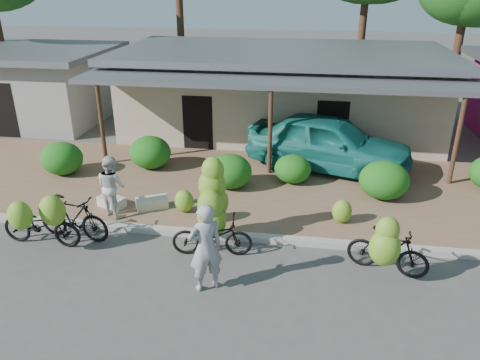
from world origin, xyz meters
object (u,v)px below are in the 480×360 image
object	(u,v)px
bike_left	(70,217)
bystander	(112,186)
sack_far	(112,202)
bike_far_left	(39,224)
teal_van	(329,143)
bike_center	(212,217)
vendor	(206,248)
bike_right	(387,249)
sack_near	(152,203)

from	to	relation	value
bike_left	bystander	distance (m)	1.42
bystander	sack_far	bearing A→B (deg)	-27.29
bike_far_left	sack_far	world-z (taller)	bike_far_left
bystander	teal_van	xyz separation A→B (m)	(5.72, 4.15, 0.07)
bike_center	teal_van	world-z (taller)	bike_center
vendor	bystander	xyz separation A→B (m)	(-3.12, 2.65, -0.03)
bike_center	bike_right	size ratio (longest dim) A/B	1.22
bike_far_left	vendor	distance (m)	4.46
sack_near	teal_van	bearing A→B (deg)	37.12
bike_far_left	bike_left	distance (m)	0.71
bike_far_left	vendor	xyz separation A→B (m)	(4.31, -1.05, 0.39)
bike_left	sack_far	bearing A→B (deg)	-1.70
bike_right	sack_far	size ratio (longest dim) A/B	2.45
sack_near	bike_left	bearing A→B (deg)	-129.37
bike_left	bike_right	size ratio (longest dim) A/B	1.08
bike_center	sack_far	size ratio (longest dim) A/B	2.98
bike_left	bike_center	distance (m)	3.51
sack_near	sack_far	world-z (taller)	sack_near
teal_van	bike_far_left	bearing A→B (deg)	146.61
bike_left	teal_van	xyz separation A→B (m)	(6.28, 5.43, 0.36)
bike_left	bystander	size ratio (longest dim) A/B	1.19
bike_right	teal_van	bearing A→B (deg)	28.92
bike_far_left	bystander	distance (m)	2.03
bike_center	bike_left	bearing A→B (deg)	86.16
bike_left	bike_center	size ratio (longest dim) A/B	0.89
sack_near	bike_far_left	bearing A→B (deg)	-134.90
sack_near	bike_right	bearing A→B (deg)	-19.89
bike_left	bike_right	xyz separation A→B (m)	(7.41, -0.39, 0.03)
bike_left	teal_van	distance (m)	8.31
bike_left	sack_far	xyz separation A→B (m)	(0.31, 1.69, -0.40)
bike_far_left	teal_van	bearing A→B (deg)	-48.04
bike_left	sack_near	bearing A→B (deg)	-30.73
bike_left	teal_van	size ratio (longest dim) A/B	0.37
bike_right	teal_van	world-z (taller)	teal_van
vendor	bike_far_left	bearing A→B (deg)	-46.22
bike_far_left	sack_near	world-z (taller)	bike_far_left
bike_left	sack_near	world-z (taller)	bike_left
vendor	teal_van	bearing A→B (deg)	-143.43
bike_far_left	bike_center	xyz separation A→B (m)	(4.13, 0.48, 0.26)
sack_far	bystander	world-z (taller)	bystander
teal_van	bystander	bearing A→B (deg)	142.87
bike_left	sack_near	size ratio (longest dim) A/B	2.34
sack_near	bystander	world-z (taller)	bystander
bike_right	sack_near	distance (m)	6.35
bike_far_left	sack_near	distance (m)	2.97
sack_near	bystander	xyz separation A→B (m)	(-0.89, -0.50, 0.68)
bike_right	teal_van	xyz separation A→B (m)	(-1.13, 5.81, 0.33)
bike_left	vendor	distance (m)	3.94
bike_left	sack_far	size ratio (longest dim) A/B	2.65
bike_far_left	bike_center	size ratio (longest dim) A/B	0.91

